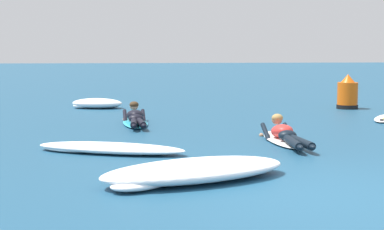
{
  "coord_description": "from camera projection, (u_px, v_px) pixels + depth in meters",
  "views": [
    {
      "loc": [
        -2.4,
        -6.8,
        1.73
      ],
      "look_at": [
        -1.0,
        5.39,
        0.38
      ],
      "focal_mm": 55.68,
      "sensor_mm": 36.0,
      "label": 1
    }
  ],
  "objects": [
    {
      "name": "ground_plane",
      "position": [
        208.0,
        110.0,
        17.05
      ],
      "size": [
        120.0,
        120.0,
        0.0
      ],
      "primitive_type": "plane",
      "color": "navy"
    },
    {
      "name": "surfer_near",
      "position": [
        285.0,
        136.0,
        11.02
      ],
      "size": [
        0.54,
        2.56,
        0.54
      ],
      "color": "white",
      "rests_on": "ground"
    },
    {
      "name": "surfer_far",
      "position": [
        135.0,
        119.0,
        13.76
      ],
      "size": [
        0.64,
        2.59,
        0.54
      ],
      "color": "#2DB2D1",
      "rests_on": "ground"
    },
    {
      "name": "whitewater_mid_left",
      "position": [
        111.0,
        148.0,
        9.97
      ],
      "size": [
        2.67,
        1.59,
        0.17
      ],
      "color": "white",
      "rests_on": "ground"
    },
    {
      "name": "whitewater_mid_right",
      "position": [
        97.0,
        104.0,
        17.57
      ],
      "size": [
        1.66,
        1.2,
        0.3
      ],
      "color": "white",
      "rests_on": "ground"
    },
    {
      "name": "whitewater_back",
      "position": [
        195.0,
        171.0,
        7.86
      ],
      "size": [
        2.83,
        1.88,
        0.28
      ],
      "color": "white",
      "rests_on": "ground"
    },
    {
      "name": "channel_marker_buoy",
      "position": [
        347.0,
        95.0,
        17.41
      ],
      "size": [
        0.62,
        0.62,
        1.01
      ],
      "color": "#EA5B0F",
      "rests_on": "ground"
    }
  ]
}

